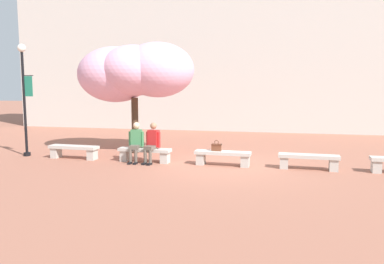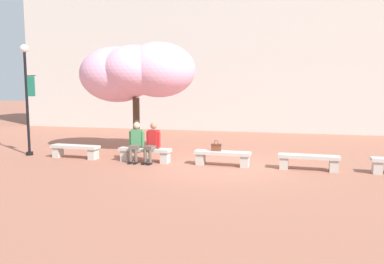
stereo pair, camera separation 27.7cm
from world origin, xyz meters
name	(u,v)px [view 2 (the right image)]	position (x,y,z in m)	size (l,w,h in m)	color
ground_plane	(222,166)	(0.00, 0.00, 0.00)	(100.00, 100.00, 0.00)	#9E604C
building_facade	(255,42)	(0.00, 11.19, 5.07)	(28.00, 4.00, 10.14)	beige
stone_bench_west_end	(75,149)	(-5.10, 0.00, 0.30)	(1.75, 0.49, 0.45)	#BCB7AD
stone_bench_near_west	(145,153)	(-2.55, 0.00, 0.30)	(1.75, 0.49, 0.45)	#BCB7AD
stone_bench_center	(222,156)	(0.00, 0.00, 0.30)	(1.75, 0.49, 0.45)	#BCB7AD
stone_bench_near_east	(309,160)	(2.55, 0.00, 0.30)	(1.75, 0.49, 0.45)	#BCB7AD
person_seated_left	(136,140)	(-2.83, -0.05, 0.70)	(0.51, 0.70, 1.29)	black
person_seated_right	(152,141)	(-2.27, -0.05, 0.70)	(0.50, 0.72, 1.29)	black
handbag	(216,147)	(-0.20, 0.03, 0.58)	(0.30, 0.15, 0.34)	brown
cherry_tree_main	(136,72)	(-3.53, 1.73, 2.97)	(4.36, 2.99, 4.04)	#473323
lamp_post_with_banner	(27,89)	(-7.00, 0.12, 2.35)	(0.54, 0.28, 3.90)	black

